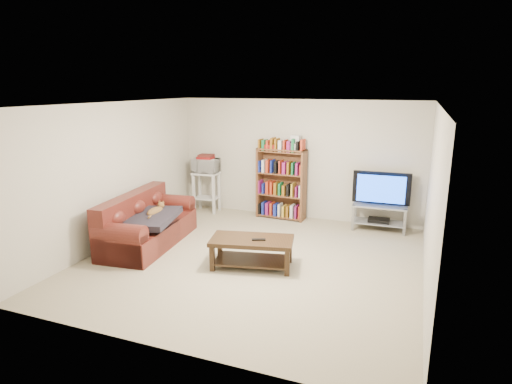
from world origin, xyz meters
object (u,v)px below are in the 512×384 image
at_px(coffee_table, 252,247).
at_px(bookshelf, 281,183).
at_px(sofa, 145,227).
at_px(tv_stand, 379,213).

relative_size(coffee_table, bookshelf, 0.92).
bearing_deg(bookshelf, sofa, -123.72).
distance_m(tv_stand, bookshelf, 2.00).
bearing_deg(tv_stand, coffee_table, -125.23).
height_order(sofa, bookshelf, bookshelf).
height_order(tv_stand, bookshelf, bookshelf).
bearing_deg(coffee_table, tv_stand, 43.97).
xyz_separation_m(sofa, coffee_table, (2.06, -0.24, -0.00)).
distance_m(sofa, coffee_table, 2.08).
height_order(coffee_table, bookshelf, bookshelf).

